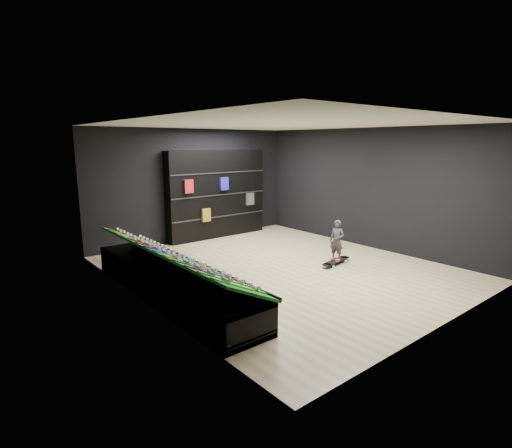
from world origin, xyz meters
TOP-DOWN VIEW (x-y plane):
  - floor at (0.00, 0.00)m, footprint 6.00×7.00m
  - ceiling at (0.00, 0.00)m, footprint 6.00×7.00m
  - wall_back at (0.00, 3.50)m, footprint 6.00×0.02m
  - wall_front at (0.00, -3.50)m, footprint 6.00×0.02m
  - wall_left at (-3.00, 0.00)m, footprint 0.02×7.00m
  - wall_right at (3.00, 0.00)m, footprint 0.02×7.00m
  - display_rack at (-2.55, 0.00)m, footprint 0.90×4.50m
  - turf_ramp at (-2.50, 0.00)m, footprint 0.92×4.50m
  - back_shelving at (0.62, 3.32)m, footprint 3.04×0.35m
  - floor_skateboard at (1.15, -0.56)m, footprint 1.00×0.38m
  - child at (1.15, -0.56)m, footprint 0.18×0.23m
  - display_board_0 at (-2.49, -1.90)m, footprint 0.93×0.22m
  - display_board_1 at (-2.49, -1.55)m, footprint 0.93×0.22m
  - display_board_2 at (-2.49, -1.21)m, footprint 0.93×0.22m
  - display_board_3 at (-2.49, -0.86)m, footprint 0.93×0.22m
  - display_board_4 at (-2.49, -0.52)m, footprint 0.93×0.22m
  - display_board_5 at (-2.49, -0.17)m, footprint 0.93×0.22m
  - display_board_6 at (-2.49, 0.17)m, footprint 0.93×0.22m
  - display_board_7 at (-2.49, 0.52)m, footprint 0.93×0.22m
  - display_board_8 at (-2.49, 0.86)m, footprint 0.93×0.22m
  - display_board_9 at (-2.49, 1.21)m, footprint 0.93×0.22m
  - display_board_10 at (-2.49, 1.55)m, footprint 0.93×0.22m
  - display_board_11 at (-2.49, 1.90)m, footprint 0.93×0.22m

SIDE VIEW (x-z plane):
  - floor at x=0.00m, z-range -0.01..0.01m
  - floor_skateboard at x=1.15m, z-range 0.00..0.09m
  - display_rack at x=-2.55m, z-range 0.00..0.50m
  - child at x=1.15m, z-range 0.09..0.63m
  - turf_ramp at x=-2.50m, z-range 0.48..0.94m
  - display_board_0 at x=-2.49m, z-range 0.49..0.99m
  - display_board_1 at x=-2.49m, z-range 0.49..0.99m
  - display_board_2 at x=-2.49m, z-range 0.49..0.99m
  - display_board_3 at x=-2.49m, z-range 0.49..0.99m
  - display_board_4 at x=-2.49m, z-range 0.49..0.99m
  - display_board_5 at x=-2.49m, z-range 0.49..0.99m
  - display_board_6 at x=-2.49m, z-range 0.49..0.99m
  - display_board_7 at x=-2.49m, z-range 0.49..0.99m
  - display_board_8 at x=-2.49m, z-range 0.49..0.99m
  - display_board_9 at x=-2.49m, z-range 0.49..0.99m
  - display_board_10 at x=-2.49m, z-range 0.49..0.99m
  - display_board_11 at x=-2.49m, z-range 0.49..0.99m
  - back_shelving at x=0.62m, z-range 0.00..2.43m
  - wall_back at x=0.00m, z-range 0.00..3.00m
  - wall_front at x=0.00m, z-range 0.00..3.00m
  - wall_left at x=-3.00m, z-range 0.00..3.00m
  - wall_right at x=3.00m, z-range 0.00..3.00m
  - ceiling at x=0.00m, z-range 3.00..3.00m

